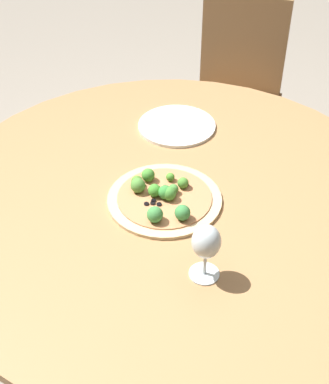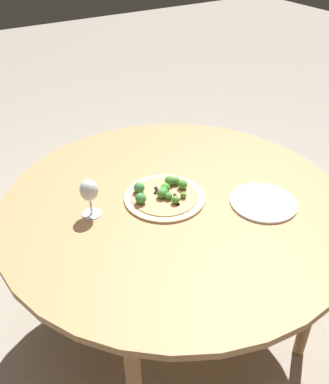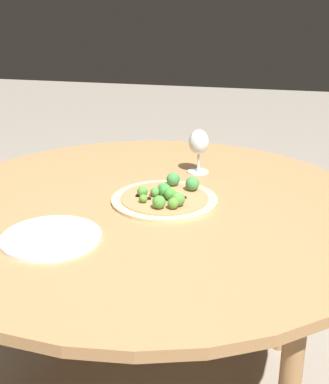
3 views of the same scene
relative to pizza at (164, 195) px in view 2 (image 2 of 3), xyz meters
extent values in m
plane|color=gray|center=(0.04, 0.03, -0.77)|extent=(12.00, 12.00, 0.00)
cylinder|color=#A87A4C|center=(0.04, 0.03, -0.03)|extent=(1.34, 1.34, 0.03)
cylinder|color=#A87A4C|center=(-0.38, -0.39, -0.40)|extent=(0.05, 0.05, 0.72)
cylinder|color=#A87A4C|center=(-0.38, 0.44, -0.40)|extent=(0.05, 0.05, 0.72)
cylinder|color=#A87A4C|center=(0.46, 0.44, -0.40)|extent=(0.05, 0.05, 0.72)
cylinder|color=#DBBC89|center=(0.00, 0.00, -0.01)|extent=(0.31, 0.31, 0.01)
cylinder|color=tan|center=(0.00, 0.00, 0.00)|extent=(0.26, 0.26, 0.00)
sphere|color=#499038|center=(0.01, -0.01, 0.02)|extent=(0.04, 0.04, 0.04)
sphere|color=#459630|center=(-0.02, 0.02, 0.02)|extent=(0.04, 0.04, 0.04)
sphere|color=#4E8E34|center=(0.07, 0.01, 0.02)|extent=(0.03, 0.03, 0.03)
sphere|color=#3B913B|center=(0.00, 0.00, 0.02)|extent=(0.04, 0.04, 0.04)
sphere|color=#519030|center=(0.05, 0.05, 0.01)|extent=(0.02, 0.02, 0.02)
sphere|color=#4D913D|center=(0.03, 0.00, 0.01)|extent=(0.03, 0.03, 0.03)
sphere|color=#528730|center=(-0.04, 0.08, 0.02)|extent=(0.03, 0.03, 0.03)
sphere|color=#3E8944|center=(0.00, -0.10, 0.02)|extent=(0.04, 0.04, 0.04)
sphere|color=#518D3B|center=(-0.05, 0.06, 0.02)|extent=(0.04, 0.04, 0.04)
sphere|color=#499035|center=(0.00, 0.09, 0.02)|extent=(0.04, 0.04, 0.04)
sphere|color=#418A43|center=(-0.07, -0.07, 0.02)|extent=(0.04, 0.04, 0.04)
cylinder|color=black|center=(-0.05, 0.00, 0.00)|extent=(0.01, 0.01, 0.00)
cylinder|color=black|center=(-0.04, -0.01, 0.00)|extent=(0.01, 0.01, 0.00)
cylinder|color=black|center=(0.00, 0.02, 0.00)|extent=(0.01, 0.01, 0.00)
cylinder|color=black|center=(0.08, 0.01, 0.00)|extent=(0.01, 0.01, 0.00)
cylinder|color=black|center=(-0.03, -0.02, 0.00)|extent=(0.01, 0.01, 0.00)
cylinder|color=black|center=(-0.03, 0.00, 0.00)|extent=(0.01, 0.01, 0.00)
cylinder|color=black|center=(0.05, 0.03, 0.00)|extent=(0.01, 0.01, 0.00)
cylinder|color=black|center=(0.03, 0.03, 0.00)|extent=(0.01, 0.01, 0.00)
cylinder|color=silver|center=(-0.05, -0.28, -0.01)|extent=(0.07, 0.07, 0.00)
cylinder|color=silver|center=(-0.05, -0.28, 0.02)|extent=(0.01, 0.01, 0.06)
ellipsoid|color=silver|center=(-0.05, -0.28, 0.09)|extent=(0.07, 0.07, 0.08)
cylinder|color=white|center=(0.23, 0.30, -0.01)|extent=(0.25, 0.25, 0.01)
camera|label=1|loc=(-0.56, -0.96, 0.93)|focal=50.00mm
camera|label=2|loc=(1.15, -0.70, 0.95)|focal=40.00mm
camera|label=3|loc=(-0.31, 1.42, 0.59)|focal=50.00mm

